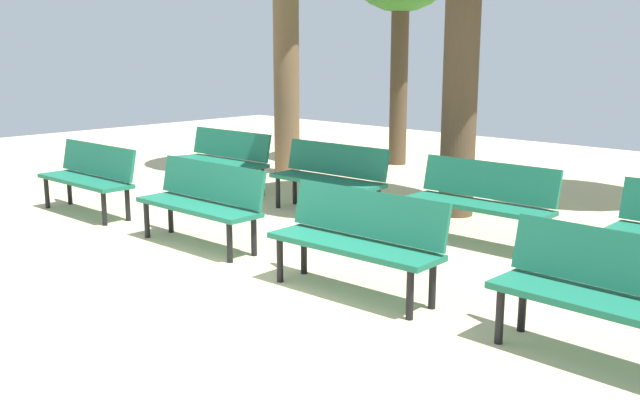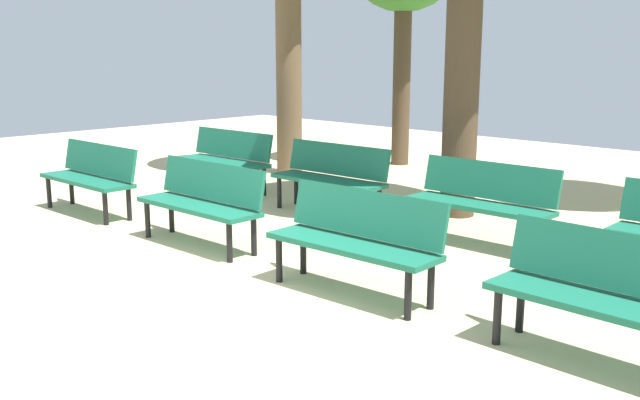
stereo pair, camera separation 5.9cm
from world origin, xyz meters
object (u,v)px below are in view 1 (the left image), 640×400
Objects in this scene: bench_r0_c0 at (90,174)px; bench_r0_c3 at (615,291)px; bench_r1_c0 at (225,156)px; bench_r0_c1 at (203,199)px; bench_r0_c2 at (358,236)px; bench_r1_c1 at (330,174)px; bench_r1_c2 at (482,197)px.

bench_r0_c3 is (6.58, 0.15, 0.00)m from bench_r0_c0.
bench_r0_c1 is at bearing -45.40° from bench_r1_c0.
bench_r1_c0 is (-4.39, 2.08, 0.00)m from bench_r0_c2.
bench_r0_c0 and bench_r1_c0 have the same top height.
bench_r0_c0 is 3.04m from bench_r1_c1.
bench_r0_c2 is at bearing -44.84° from bench_r1_c1.
bench_r0_c3 and bench_r1_c2 have the same top height.
bench_r0_c0 is 1.00× the size of bench_r1_c2.
bench_r1_c2 is at bearing 89.65° from bench_r0_c2.
bench_r0_c1 is (2.25, 0.07, 0.00)m from bench_r0_c0.
bench_r0_c0 is at bearing -178.13° from bench_r0_c3.
bench_r1_c1 is (2.18, 2.12, 0.00)m from bench_r0_c0.
bench_r0_c0 and bench_r0_c3 have the same top height.
bench_r0_c2 and bench_r1_c1 have the same top height.
bench_r0_c2 is at bearing -88.75° from bench_r1_c2.
bench_r0_c1 is 1.00× the size of bench_r1_c0.
bench_r0_c3 and bench_r1_c1 have the same top height.
bench_r0_c2 is at bearing -27.62° from bench_r1_c0.
bench_r0_c0 is 2.25m from bench_r0_c1.
bench_r0_c2 is 1.01× the size of bench_r1_c2.
bench_r0_c1 and bench_r0_c3 have the same top height.
bench_r0_c3 is at bearing -0.34° from bench_r0_c1.
bench_r1_c0 is at bearing 163.67° from bench_r0_c3.
bench_r0_c2 is (2.18, -0.02, 0.00)m from bench_r0_c1.
bench_r0_c3 is at bearing 0.12° from bench_r0_c0.
bench_r0_c1 and bench_r0_c2 have the same top height.
bench_r1_c1 is at bearing 43.07° from bench_r0_c0.
bench_r0_c1 is 2.97m from bench_r1_c2.
bench_r1_c1 is (-4.40, 1.97, 0.00)m from bench_r0_c3.
bench_r1_c0 is at bearing 179.38° from bench_r1_c2.
bench_r0_c1 is 0.99× the size of bench_r0_c2.
bench_r1_c0 is 4.30m from bench_r1_c2.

